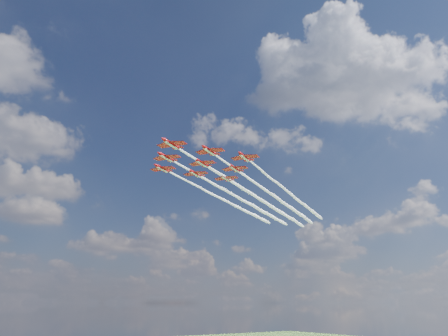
{
  "coord_description": "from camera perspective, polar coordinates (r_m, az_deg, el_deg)",
  "views": [
    {
      "loc": [
        -68.05,
        -108.14,
        31.06
      ],
      "look_at": [
        9.6,
        7.39,
        74.26
      ],
      "focal_mm": 35.0,
      "sensor_mm": 36.0,
      "label": 1
    }
  ],
  "objects": [
    {
      "name": "jet_row4_starb",
      "position": [
        203.38,
        4.13,
        -5.13
      ],
      "size": [
        108.31,
        69.46,
        2.43
      ],
      "rotation": [
        0.0,
        0.0,
        0.56
      ],
      "color": "#BB0A10"
    },
    {
      "name": "jet_row3_port",
      "position": [
        188.26,
        9.43,
        -3.95
      ],
      "size": [
        108.31,
        69.46,
        2.43
      ],
      "rotation": [
        0.0,
        0.0,
        0.56
      ],
      "color": "#BB0A10"
    },
    {
      "name": "jet_tail",
      "position": [
        209.93,
        6.9,
        -5.43
      ],
      "size": [
        108.31,
        69.46,
        2.43
      ],
      "rotation": [
        0.0,
        0.0,
        0.56
      ],
      "color": "#BB0A10"
    },
    {
      "name": "jet_row2_starb",
      "position": [
        186.09,
        2.13,
        -4.02
      ],
      "size": [
        108.31,
        69.46,
        2.43
      ],
      "rotation": [
        0.0,
        0.0,
        0.56
      ],
      "color": "#BB0A10"
    },
    {
      "name": "jet_lead",
      "position": [
        174.94,
        3.2,
        -3.15
      ],
      "size": [
        108.31,
        69.46,
        2.43
      ],
      "rotation": [
        0.0,
        0.0,
        0.56
      ],
      "color": "#BB0A10"
    },
    {
      "name": "jet_row2_port",
      "position": [
        181.33,
        6.43,
        -3.57
      ],
      "size": [
        108.31,
        69.46,
        2.43
      ],
      "rotation": [
        0.0,
        0.0,
        0.56
      ],
      "color": "#BB0A10"
    },
    {
      "name": "jet_row3_centre",
      "position": [
        192.3,
        5.22,
        -4.39
      ],
      "size": [
        108.31,
        69.46,
        2.43
      ],
      "rotation": [
        0.0,
        0.0,
        0.56
      ],
      "color": "#BB0A10"
    },
    {
      "name": "jet_row3_starb",
      "position": [
        197.33,
        1.19,
        -4.79
      ],
      "size": [
        108.31,
        69.46,
        2.43
      ],
      "rotation": [
        0.0,
        0.0,
        0.56
      ],
      "color": "#BB0A10"
    },
    {
      "name": "jet_row4_port",
      "position": [
        199.03,
        8.1,
        -4.73
      ],
      "size": [
        108.31,
        69.46,
        2.43
      ],
      "rotation": [
        0.0,
        0.0,
        0.56
      ],
      "color": "#BB0A10"
    }
  ]
}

